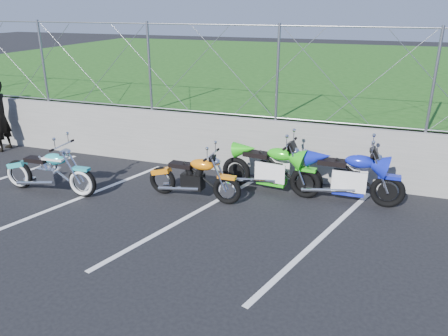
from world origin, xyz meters
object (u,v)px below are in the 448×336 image
(naked_orange, at_px, (195,179))
(cruiser_turquoise, at_px, (51,173))
(sportbike_green, at_px, (271,170))
(sportbike_blue, at_px, (348,179))

(naked_orange, bearing_deg, cruiser_turquoise, -165.15)
(naked_orange, relative_size, sportbike_green, 0.93)
(cruiser_turquoise, height_order, naked_orange, cruiser_turquoise)
(naked_orange, xyz_separation_m, sportbike_blue, (2.86, 0.85, 0.07))
(sportbike_green, xyz_separation_m, sportbike_blue, (1.53, 0.00, 0.01))
(cruiser_turquoise, bearing_deg, naked_orange, 11.21)
(sportbike_green, bearing_deg, sportbike_blue, 6.23)
(cruiser_turquoise, height_order, sportbike_blue, sportbike_blue)
(cruiser_turquoise, relative_size, sportbike_green, 1.01)
(sportbike_green, bearing_deg, naked_orange, -141.65)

